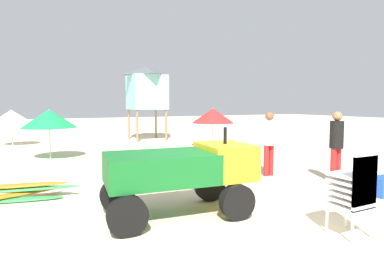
% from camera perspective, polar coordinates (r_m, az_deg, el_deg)
% --- Properties ---
extents(ground, '(80.00, 80.00, 0.00)m').
position_cam_1_polar(ground, '(5.38, 11.89, -16.58)').
color(ground, beige).
extents(utility_cart, '(2.66, 1.52, 1.50)m').
position_cam_1_polar(utility_cart, '(5.43, -1.68, -7.63)').
color(utility_cart, '#146023').
rests_on(utility_cart, ground).
extents(stacked_plastic_chairs, '(0.48, 0.48, 1.29)m').
position_cam_1_polar(stacked_plastic_chairs, '(5.10, 27.73, -9.40)').
color(stacked_plastic_chairs, white).
rests_on(stacked_plastic_chairs, ground).
extents(surfboard_pile, '(2.59, 0.89, 0.32)m').
position_cam_1_polar(surfboard_pile, '(7.26, -30.00, -10.16)').
color(surfboard_pile, green).
rests_on(surfboard_pile, ground).
extents(lifeguard_near_left, '(0.32, 0.32, 1.73)m').
position_cam_1_polar(lifeguard_near_left, '(8.40, 24.78, -2.27)').
color(lifeguard_near_left, red).
rests_on(lifeguard_near_left, ground).
extents(lifeguard_near_center, '(0.32, 0.32, 1.70)m').
position_cam_1_polar(lifeguard_near_center, '(8.57, 13.83, -1.99)').
color(lifeguard_near_center, red).
rests_on(lifeguard_near_center, ground).
extents(lifeguard_tower, '(1.98, 1.98, 3.88)m').
position_cam_1_polar(lifeguard_tower, '(16.93, -8.23, 7.23)').
color(lifeguard_tower, olive).
rests_on(lifeguard_tower, ground).
extents(beach_umbrella_left, '(1.83, 1.83, 1.73)m').
position_cam_1_polar(beach_umbrella_left, '(11.95, -24.54, 1.58)').
color(beach_umbrella_left, beige).
rests_on(beach_umbrella_left, ground).
extents(beach_umbrella_mid, '(1.64, 1.64, 1.64)m').
position_cam_1_polar(beach_umbrella_mid, '(16.53, -29.98, 1.88)').
color(beach_umbrella_mid, beige).
rests_on(beach_umbrella_mid, ground).
extents(beach_umbrella_far, '(1.86, 1.86, 1.73)m').
position_cam_1_polar(beach_umbrella_far, '(13.80, 3.82, 2.26)').
color(beach_umbrella_far, beige).
rests_on(beach_umbrella_far, ground).
extents(cooler_box, '(0.59, 0.35, 0.39)m').
position_cam_1_polar(cooler_box, '(7.78, 31.47, -9.02)').
color(cooler_box, blue).
rests_on(cooler_box, ground).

